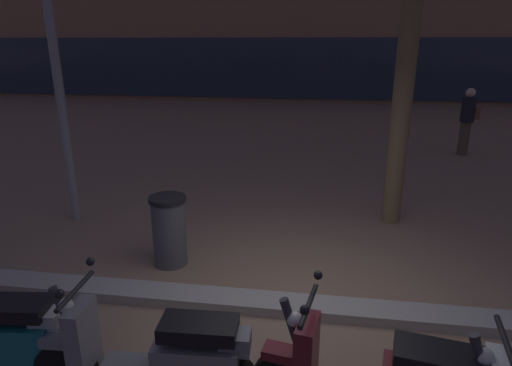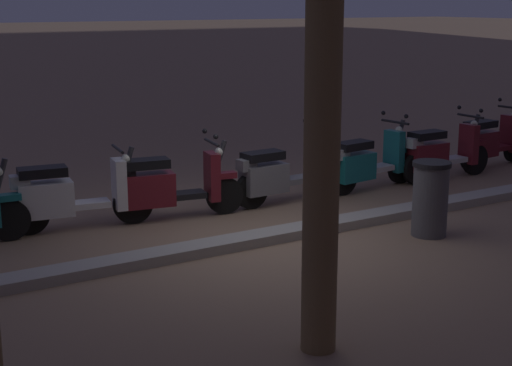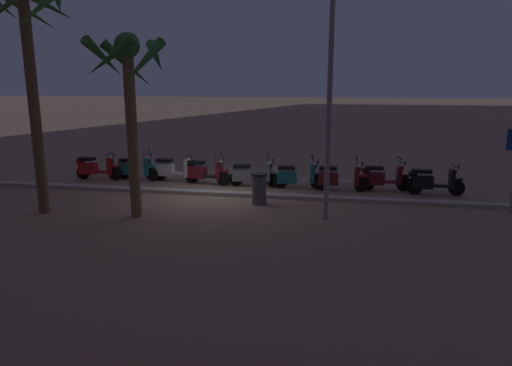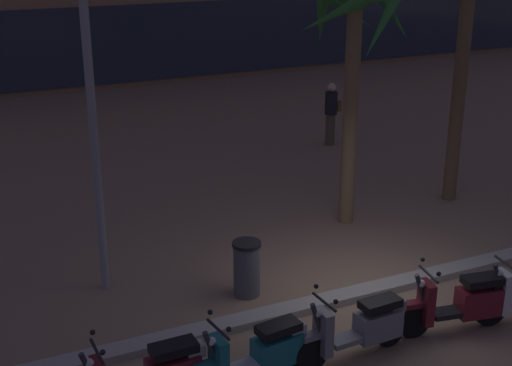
{
  "view_description": "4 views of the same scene",
  "coord_description": "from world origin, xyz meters",
  "px_view_note": "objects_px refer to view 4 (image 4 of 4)",
  "views": [
    {
      "loc": [
        0.13,
        -4.14,
        2.85
      ],
      "look_at": [
        -0.76,
        1.76,
        0.9
      ],
      "focal_mm": 30.62,
      "sensor_mm": 36.0,
      "label": 1
    },
    {
      "loc": [
        4.99,
        7.8,
        2.9
      ],
      "look_at": [
        0.37,
        0.23,
        0.81
      ],
      "focal_mm": 54.53,
      "sensor_mm": 36.0,
      "label": 2
    },
    {
      "loc": [
        -4.22,
        14.37,
        3.67
      ],
      "look_at": [
        -1.91,
        2.1,
        0.92
      ],
      "focal_mm": 32.27,
      "sensor_mm": 36.0,
      "label": 3
    },
    {
      "loc": [
        -6.16,
        -8.79,
        5.86
      ],
      "look_at": [
        -0.66,
        2.93,
        1.13
      ],
      "focal_mm": 50.49,
      "sensor_mm": 36.0,
      "label": 4
    }
  ],
  "objects_px": {
    "litter_bin": "(247,268)",
    "street_lamp": "(87,54)",
    "scooter_maroon_second_in_line": "(463,302)",
    "palm_tree_mid_walkway": "(353,41)",
    "scooter_teal_gap_after_mid": "(259,354)",
    "scooter_grey_far_back": "(361,327)",
    "pedestrian_by_palm_tree": "(331,112)"
  },
  "relations": [
    {
      "from": "scooter_maroon_second_in_line",
      "to": "palm_tree_mid_walkway",
      "type": "xyz_separation_m",
      "value": [
        0.63,
        4.32,
        3.26
      ]
    },
    {
      "from": "scooter_grey_far_back",
      "to": "litter_bin",
      "type": "distance_m",
      "value": 2.41
    },
    {
      "from": "scooter_grey_far_back",
      "to": "pedestrian_by_palm_tree",
      "type": "bearing_deg",
      "value": 61.69
    },
    {
      "from": "scooter_grey_far_back",
      "to": "pedestrian_by_palm_tree",
      "type": "relative_size",
      "value": 1.08
    },
    {
      "from": "pedestrian_by_palm_tree",
      "to": "scooter_grey_far_back",
      "type": "bearing_deg",
      "value": -118.31
    },
    {
      "from": "scooter_maroon_second_in_line",
      "to": "street_lamp",
      "type": "height_order",
      "value": "street_lamp"
    },
    {
      "from": "scooter_maroon_second_in_line",
      "to": "pedestrian_by_palm_tree",
      "type": "distance_m",
      "value": 9.69
    },
    {
      "from": "pedestrian_by_palm_tree",
      "to": "litter_bin",
      "type": "xyz_separation_m",
      "value": [
        -5.63,
        -6.79,
        -0.44
      ]
    },
    {
      "from": "pedestrian_by_palm_tree",
      "to": "street_lamp",
      "type": "xyz_separation_m",
      "value": [
        -7.7,
        -5.56,
        3.04
      ]
    },
    {
      "from": "scooter_teal_gap_after_mid",
      "to": "street_lamp",
      "type": "bearing_deg",
      "value": 109.02
    },
    {
      "from": "scooter_teal_gap_after_mid",
      "to": "pedestrian_by_palm_tree",
      "type": "height_order",
      "value": "pedestrian_by_palm_tree"
    },
    {
      "from": "scooter_grey_far_back",
      "to": "street_lamp",
      "type": "relative_size",
      "value": 0.29
    },
    {
      "from": "scooter_grey_far_back",
      "to": "scooter_maroon_second_in_line",
      "type": "xyz_separation_m",
      "value": [
        1.76,
        -0.07,
        0.02
      ]
    },
    {
      "from": "scooter_teal_gap_after_mid",
      "to": "street_lamp",
      "type": "relative_size",
      "value": 0.28
    },
    {
      "from": "scooter_teal_gap_after_mid",
      "to": "litter_bin",
      "type": "relative_size",
      "value": 1.91
    },
    {
      "from": "palm_tree_mid_walkway",
      "to": "street_lamp",
      "type": "bearing_deg",
      "value": -172.1
    },
    {
      "from": "pedestrian_by_palm_tree",
      "to": "scooter_teal_gap_after_mid",
      "type": "bearing_deg",
      "value": -125.55
    },
    {
      "from": "litter_bin",
      "to": "pedestrian_by_palm_tree",
      "type": "bearing_deg",
      "value": 50.35
    },
    {
      "from": "scooter_teal_gap_after_mid",
      "to": "street_lamp",
      "type": "distance_m",
      "value": 5.12
    },
    {
      "from": "pedestrian_by_palm_tree",
      "to": "street_lamp",
      "type": "distance_m",
      "value": 9.97
    },
    {
      "from": "palm_tree_mid_walkway",
      "to": "pedestrian_by_palm_tree",
      "type": "xyz_separation_m",
      "value": [
        2.51,
        4.84,
        -2.79
      ]
    },
    {
      "from": "palm_tree_mid_walkway",
      "to": "litter_bin",
      "type": "bearing_deg",
      "value": -148.07
    },
    {
      "from": "scooter_teal_gap_after_mid",
      "to": "palm_tree_mid_walkway",
      "type": "relative_size",
      "value": 0.37
    },
    {
      "from": "scooter_maroon_second_in_line",
      "to": "scooter_grey_far_back",
      "type": "bearing_deg",
      "value": 177.61
    },
    {
      "from": "scooter_teal_gap_after_mid",
      "to": "scooter_grey_far_back",
      "type": "xyz_separation_m",
      "value": [
        1.59,
        -0.01,
        0.0
      ]
    },
    {
      "from": "scooter_teal_gap_after_mid",
      "to": "scooter_grey_far_back",
      "type": "height_order",
      "value": "same"
    },
    {
      "from": "palm_tree_mid_walkway",
      "to": "scooter_maroon_second_in_line",
      "type": "bearing_deg",
      "value": -98.33
    },
    {
      "from": "scooter_maroon_second_in_line",
      "to": "litter_bin",
      "type": "xyz_separation_m",
      "value": [
        -2.49,
        2.37,
        0.02
      ]
    },
    {
      "from": "scooter_grey_far_back",
      "to": "palm_tree_mid_walkway",
      "type": "relative_size",
      "value": 0.38
    },
    {
      "from": "litter_bin",
      "to": "street_lamp",
      "type": "distance_m",
      "value": 4.23
    },
    {
      "from": "scooter_teal_gap_after_mid",
      "to": "palm_tree_mid_walkway",
      "type": "bearing_deg",
      "value": 46.76
    },
    {
      "from": "litter_bin",
      "to": "street_lamp",
      "type": "bearing_deg",
      "value": 149.4
    }
  ]
}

